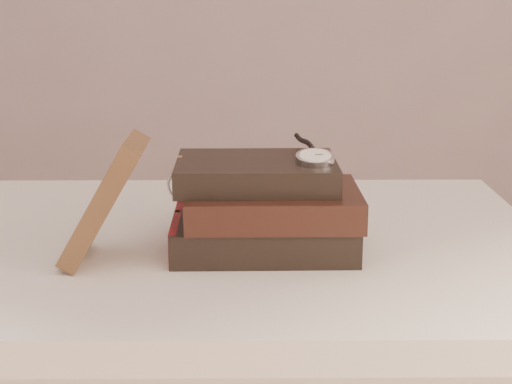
{
  "coord_description": "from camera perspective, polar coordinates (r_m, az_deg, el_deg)",
  "views": [
    {
      "loc": [
        0.11,
        -0.62,
        1.09
      ],
      "look_at": [
        0.11,
        0.31,
        0.82
      ],
      "focal_mm": 53.97,
      "sensor_mm": 36.0,
      "label": 1
    }
  ],
  "objects": [
    {
      "name": "table",
      "position": [
        1.06,
        -6.16,
        -8.1
      ],
      "size": [
        1.0,
        0.6,
        0.75
      ],
      "color": "silver",
      "rests_on": "ground"
    },
    {
      "name": "book_stack",
      "position": [
        0.97,
        0.67,
        -1.23
      ],
      "size": [
        0.23,
        0.16,
        0.11
      ],
      "color": "black",
      "rests_on": "table"
    },
    {
      "name": "journal",
      "position": [
        0.94,
        -11.16,
        -0.59
      ],
      "size": [
        0.1,
        0.1,
        0.15
      ],
      "primitive_type": "cube",
      "rotation": [
        0.0,
        0.53,
        0.01
      ],
      "color": "#3D2717",
      "rests_on": "table"
    },
    {
      "name": "pocket_watch",
      "position": [
        0.95,
        4.3,
        2.68
      ],
      "size": [
        0.05,
        0.15,
        0.02
      ],
      "color": "silver",
      "rests_on": "book_stack"
    },
    {
      "name": "eyeglasses",
      "position": [
        1.04,
        -3.99,
        0.6
      ],
      "size": [
        0.1,
        0.11,
        0.05
      ],
      "color": "silver",
      "rests_on": "book_stack"
    }
  ]
}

